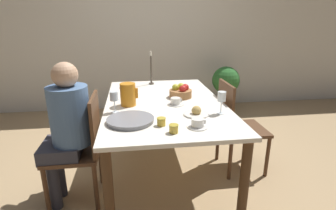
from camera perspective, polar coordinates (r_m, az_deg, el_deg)
ground_plane at (r=2.70m, az=-0.75°, el=-14.48°), size 20.00×20.00×0.00m
wall_back at (r=4.38m, az=-4.39°, el=16.14°), size 10.00×0.06×2.60m
dining_table at (r=2.41m, az=-0.82°, el=-1.35°), size 1.05×1.69×0.74m
chair_person_side at (r=2.26m, az=-18.26°, el=-8.60°), size 0.42×0.42×0.90m
chair_opposite at (r=2.65m, az=14.65°, el=-4.20°), size 0.42×0.42×0.90m
person_seated at (r=2.17m, az=-21.23°, el=-3.89°), size 0.39×0.41×1.17m
red_pitcher at (r=2.28m, az=-8.71°, el=2.31°), size 0.16×0.13×0.20m
wine_glass_water at (r=2.12m, az=-11.67°, el=1.69°), size 0.07×0.07×0.17m
wine_glass_juice at (r=2.09m, az=11.59°, el=1.55°), size 0.07×0.07×0.18m
teacup_near_person at (r=1.83m, az=6.46°, el=-4.05°), size 0.15×0.15×0.06m
teacup_across at (r=2.29m, az=1.66°, el=0.70°), size 0.15×0.15×0.06m
serving_tray at (r=1.93m, az=-8.17°, el=-3.26°), size 0.35×0.35×0.03m
bread_plate at (r=2.06m, az=6.18°, el=-1.63°), size 0.20×0.20×0.08m
jam_jar_amber at (r=1.84m, az=-1.46°, el=-3.57°), size 0.06×0.06×0.06m
jam_jar_red at (r=1.73m, az=1.25°, el=-5.09°), size 0.06×0.06×0.06m
fruit_bowl at (r=2.50m, az=2.78°, el=2.86°), size 0.21×0.21×0.13m
candlestick_tall at (r=3.00m, az=-3.69°, el=7.35°), size 0.06×0.06×0.37m
potted_plant at (r=4.25m, az=12.43°, el=4.57°), size 0.43×0.43×0.75m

